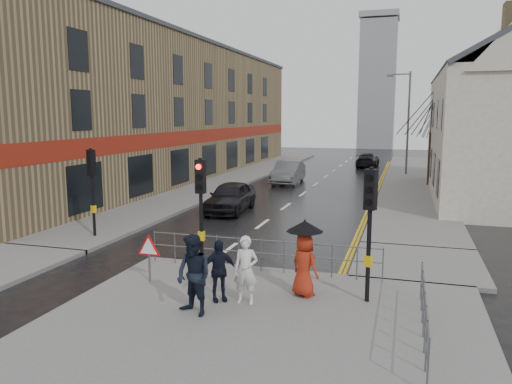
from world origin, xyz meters
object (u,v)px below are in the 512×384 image
Objects in this scene: pedestrian_d at (218,271)px; car_mid at (288,172)px; pedestrian_with_umbrella at (304,254)px; car_parked at (230,197)px; pedestrian_b at (194,275)px; pedestrian_a at (246,270)px.

pedestrian_d reaches higher than car_mid.
pedestrian_with_umbrella reaches higher than car_parked.
car_parked is (-5.92, 10.83, -0.49)m from pedestrian_with_umbrella.
pedestrian_b is at bearing -76.01° from car_parked.
car_mid is at bearing 63.71° from pedestrian_d.
pedestrian_b reaches higher than pedestrian_a.
pedestrian_b reaches higher than car_parked.
car_parked is at bearing -93.07° from car_mid.
car_parked is 0.92× the size of car_mid.
pedestrian_b reaches higher than pedestrian_d.
pedestrian_with_umbrella is (2.22, 1.98, 0.14)m from pedestrian_b.
pedestrian_a is at bearing -30.25° from pedestrian_d.
pedestrian_d is 0.36× the size of car_parked.
pedestrian_b is at bearing -134.27° from pedestrian_a.
pedestrian_a is 0.71m from pedestrian_d.
pedestrian_with_umbrella is at bearing -76.94° from car_mid.
pedestrian_a is at bearing 71.74° from pedestrian_b.
pedestrian_b reaches higher than car_mid.
pedestrian_with_umbrella is 12.35m from car_parked.
pedestrian_with_umbrella is (1.29, 0.92, 0.25)m from pedestrian_a.
car_mid is (-5.56, 21.88, -0.45)m from pedestrian_with_umbrella.
pedestrian_b is 1.03m from pedestrian_d.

